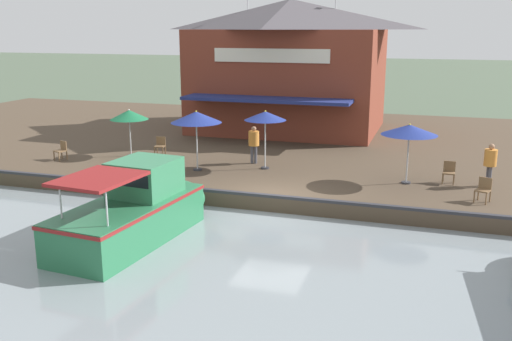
{
  "coord_description": "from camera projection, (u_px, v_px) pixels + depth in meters",
  "views": [
    {
      "loc": [
        18.46,
        5.34,
        6.42
      ],
      "look_at": [
        -1.0,
        -0.89,
        1.3
      ],
      "focal_mm": 40.0,
      "sensor_mm": 36.0,
      "label": 1
    }
  ],
  "objects": [
    {
      "name": "cafe_chair_beside_entrance",
      "position": [
        449.0,
        171.0,
        21.88
      ],
      "size": [
        0.47,
        0.47,
        0.85
      ],
      "color": "brown",
      "rests_on": "quay_deck"
    },
    {
      "name": "patio_umbrella_far_corner",
      "position": [
        409.0,
        130.0,
        21.47
      ],
      "size": [
        2.12,
        2.12,
        2.33
      ],
      "color": "#B7B7B7",
      "rests_on": "quay_deck"
    },
    {
      "name": "quay_deck",
      "position": [
        329.0,
        146.0,
        30.29
      ],
      "size": [
        22.0,
        56.0,
        0.6
      ],
      "primitive_type": "cube",
      "color": "#4C3D2D",
      "rests_on": "ground"
    },
    {
      "name": "person_mid_patio",
      "position": [
        490.0,
        160.0,
        21.33
      ],
      "size": [
        0.46,
        0.46,
        1.64
      ],
      "color": "#4C4C56",
      "rests_on": "quay_deck"
    },
    {
      "name": "motorboat_nearest_quay",
      "position": [
        141.0,
        209.0,
        17.82
      ],
      "size": [
        6.57,
        2.77,
        2.35
      ],
      "color": "#287047",
      "rests_on": "river_water"
    },
    {
      "name": "person_near_entrance",
      "position": [
        254.0,
        140.0,
        24.98
      ],
      "size": [
        0.47,
        0.47,
        1.65
      ],
      "color": "#4C4C56",
      "rests_on": "quay_deck"
    },
    {
      "name": "cafe_chair_facing_river",
      "position": [
        160.0,
        145.0,
        26.8
      ],
      "size": [
        0.51,
        0.51,
        0.85
      ],
      "color": "brown",
      "rests_on": "quay_deck"
    },
    {
      "name": "patio_umbrella_back_row",
      "position": [
        129.0,
        115.0,
        26.18
      ],
      "size": [
        1.77,
        1.77,
        2.21
      ],
      "color": "#B7B7B7",
      "rests_on": "quay_deck"
    },
    {
      "name": "patio_umbrella_mid_patio_right",
      "position": [
        196.0,
        117.0,
        23.45
      ],
      "size": [
        2.1,
        2.1,
        2.53
      ],
      "color": "#B7B7B7",
      "rests_on": "quay_deck"
    },
    {
      "name": "cafe_chair_far_corner_seat",
      "position": [
        484.0,
        189.0,
        19.51
      ],
      "size": [
        0.57,
        0.57,
        0.85
      ],
      "color": "brown",
      "rests_on": "quay_deck"
    },
    {
      "name": "cafe_chair_back_row_seat",
      "position": [
        61.0,
        150.0,
        25.78
      ],
      "size": [
        0.56,
        0.56,
        0.85
      ],
      "color": "brown",
      "rests_on": "quay_deck"
    },
    {
      "name": "tree_upstream_bank",
      "position": [
        308.0,
        63.0,
        35.47
      ],
      "size": [
        3.41,
        3.24,
        5.44
      ],
      "color": "brown",
      "rests_on": "quay_deck"
    },
    {
      "name": "quay_edge_fender",
      "position": [
        272.0,
        196.0,
        20.13
      ],
      "size": [
        0.2,
        50.4,
        0.1
      ],
      "primitive_type": "cube",
      "color": "#2D2D33",
      "rests_on": "quay_deck"
    },
    {
      "name": "waterfront_restaurant",
      "position": [
        290.0,
        65.0,
        32.92
      ],
      "size": [
        9.78,
        10.75,
        7.92
      ],
      "color": "brown",
      "rests_on": "quay_deck"
    },
    {
      "name": "patio_umbrella_mid_patio_left",
      "position": [
        265.0,
        116.0,
        23.72
      ],
      "size": [
        1.75,
        1.75,
        2.5
      ],
      "color": "#B7B7B7",
      "rests_on": "quay_deck"
    },
    {
      "name": "ground_plane",
      "position": [
        271.0,
        214.0,
        20.2
      ],
      "size": [
        220.0,
        220.0,
        0.0
      ],
      "primitive_type": "plane",
      "color": "#4C5B47"
    }
  ]
}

